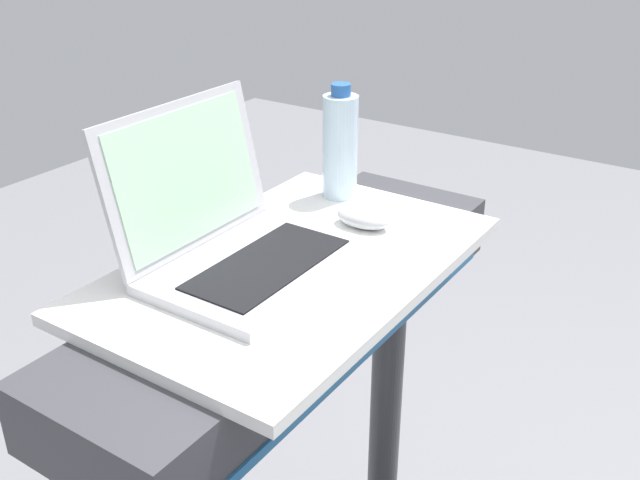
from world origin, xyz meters
The scene contains 4 objects.
desk_board centered at (0.00, 0.70, 1.12)m, with size 0.67×0.42×0.02m, color white.
laptop centered at (-0.06, 0.77, 1.18)m, with size 0.33×0.28×0.24m.
computer_mouse centered at (0.17, 0.67, 1.15)m, with size 0.06×0.10×0.03m, color #B2B2B7.
water_bottle centered at (0.27, 0.78, 1.23)m, with size 0.07×0.07×0.22m.
Camera 1 is at (-0.84, 0.09, 1.68)m, focal length 41.43 mm.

